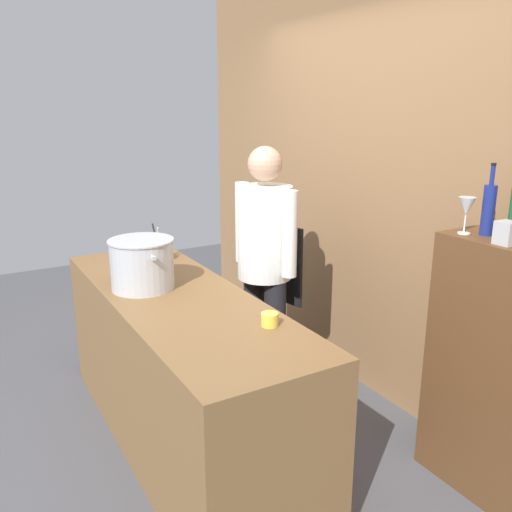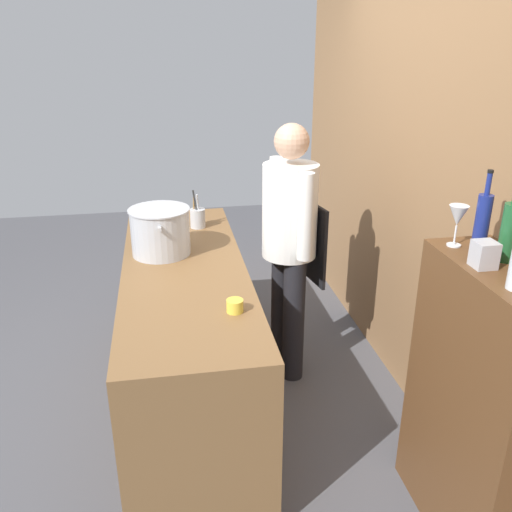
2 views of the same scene
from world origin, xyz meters
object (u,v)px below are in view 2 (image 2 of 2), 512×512
chef (290,236)px  butter_jar (235,306)px  spice_tin_silver (484,255)px  wine_bottle_cobalt (482,221)px  stockpot_large (160,231)px  wine_bottle_green (509,231)px  utensil_crock (198,218)px  wine_glass_tall (458,217)px

chef → butter_jar: 0.92m
spice_tin_silver → wine_bottle_cobalt: bearing=155.0°
stockpot_large → butter_jar: size_ratio=5.11×
wine_bottle_green → stockpot_large: bearing=-134.1°
utensil_crock → spice_tin_silver: bearing=28.6°
wine_bottle_green → spice_tin_silver: wine_bottle_green is taller
stockpot_large → wine_bottle_green: 1.92m
utensil_crock → wine_bottle_cobalt: 2.00m
utensil_crock → wine_bottle_cobalt: bearing=32.8°
stockpot_large → wine_bottle_green: (1.31, 1.35, 0.38)m
chef → wine_glass_tall: size_ratio=9.32×
wine_glass_tall → butter_jar: bearing=-109.1°
chef → wine_glass_tall: 1.28m
wine_bottle_cobalt → wine_bottle_green: bearing=21.4°
chef → wine_bottle_cobalt: (1.18, 0.51, 0.46)m
butter_jar → wine_glass_tall: (0.31, 0.90, 0.50)m
wine_bottle_green → utensil_crock: bearing=-147.9°
butter_jar → wine_glass_tall: size_ratio=0.46×
stockpot_large → wine_bottle_cobalt: bearing=47.6°
wine_bottle_cobalt → wine_glass_tall: 0.10m
stockpot_large → butter_jar: (0.81, 0.34, -0.11)m
stockpot_large → wine_glass_tall: 1.72m
butter_jar → wine_bottle_green: 1.23m
stockpot_large → spice_tin_silver: 1.86m
stockpot_large → chef: bearing=88.9°
wine_bottle_cobalt → wine_bottle_green: 0.12m
chef → spice_tin_silver: (1.34, 0.44, 0.39)m
wine_bottle_cobalt → spice_tin_silver: size_ratio=3.27×
wine_bottle_green → wine_glass_tall: size_ratio=1.80×
chef → utensil_crock: chef is taller
utensil_crock → chef: bearing=49.8°
wine_bottle_cobalt → utensil_crock: bearing=-147.2°
wine_bottle_green → wine_glass_tall: (-0.19, -0.11, 0.00)m
wine_bottle_cobalt → spice_tin_silver: bearing=-25.0°
wine_bottle_cobalt → wine_glass_tall: (-0.07, -0.07, 0.00)m
utensil_crock → wine_glass_tall: bearing=32.2°
stockpot_large → butter_jar: bearing=22.4°
butter_jar → wine_bottle_green: wine_bottle_green is taller
chef → wine_glass_tall: chef is taller
spice_tin_silver → chef: bearing=-161.9°
chef → spice_tin_silver: chef is taller
stockpot_large → utensil_crock: stockpot_large is taller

